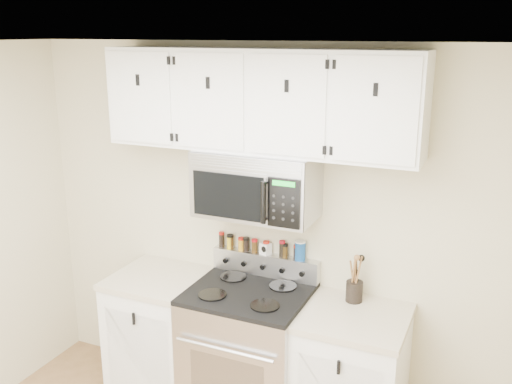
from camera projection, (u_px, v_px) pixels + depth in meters
back_wall at (268, 232)px, 3.85m from camera, size 3.50×0.01×2.50m
ceiling at (76, 50)px, 1.98m from camera, size 3.50×3.50×0.01m
range at (249, 355)px, 3.78m from camera, size 0.76×0.65×1.10m
base_cabinet_left at (162, 335)px, 4.08m from camera, size 0.64×0.62×0.92m
base_cabinet_right at (351, 381)px, 3.54m from camera, size 0.64×0.62×0.92m
microwave at (256, 184)px, 3.58m from camera, size 0.76×0.44×0.42m
upper_cabinets at (258, 101)px, 3.46m from camera, size 2.00×0.35×0.62m
utensil_crock at (354, 290)px, 3.57m from camera, size 0.11×0.11×0.31m
kitchen_timer at (266, 249)px, 3.85m from camera, size 0.08×0.08×0.08m
salt_canister at (300, 250)px, 3.75m from camera, size 0.07×0.07×0.13m
spice_jar_0 at (222, 239)px, 3.98m from camera, size 0.04×0.04×0.11m
spice_jar_1 at (230, 241)px, 3.95m from camera, size 0.05×0.05×0.10m
spice_jar_2 at (230, 241)px, 3.95m from camera, size 0.05×0.05×0.10m
spice_jar_3 at (241, 244)px, 3.92m from camera, size 0.04×0.04×0.09m
spice_jar_4 at (246, 244)px, 3.91m from camera, size 0.04×0.04×0.10m
spice_jar_5 at (255, 246)px, 3.88m from camera, size 0.04×0.04×0.09m
spice_jar_6 at (266, 248)px, 3.85m from camera, size 0.04×0.04×0.09m
spice_jar_7 at (282, 249)px, 3.80m from camera, size 0.04×0.04×0.11m
spice_jar_8 at (285, 251)px, 3.80m from camera, size 0.04×0.04×0.09m
spice_jar_9 at (297, 252)px, 3.76m from camera, size 0.05×0.05×0.10m
spice_jar_10 at (297, 252)px, 3.76m from camera, size 0.04×0.04×0.10m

